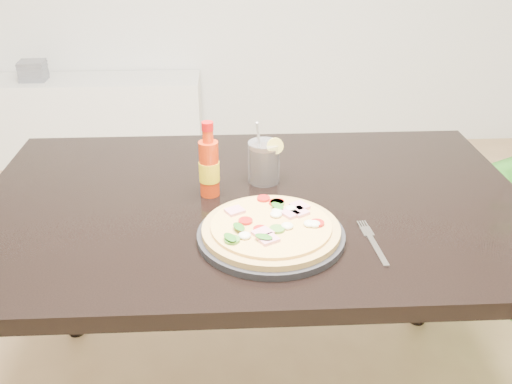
{
  "coord_description": "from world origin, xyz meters",
  "views": [
    {
      "loc": [
        0.07,
        -1.25,
        1.43
      ],
      "look_at": [
        0.13,
        -0.08,
        0.83
      ],
      "focal_mm": 40.0,
      "sensor_mm": 36.0,
      "label": 1
    }
  ],
  "objects_px": {
    "pizza": "(271,228)",
    "cola_cup": "(264,163)",
    "media_console": "(85,119)",
    "dining_table": "(254,227)",
    "plate": "(271,235)",
    "fork": "(372,241)",
    "hot_sauce_bottle": "(209,167)"
  },
  "relations": [
    {
      "from": "pizza",
      "to": "cola_cup",
      "type": "relative_size",
      "value": 1.77
    },
    {
      "from": "media_console",
      "to": "pizza",
      "type": "bearing_deg",
      "value": -66.63
    },
    {
      "from": "dining_table",
      "to": "media_console",
      "type": "height_order",
      "value": "dining_table"
    },
    {
      "from": "dining_table",
      "to": "pizza",
      "type": "bearing_deg",
      "value": -80.89
    },
    {
      "from": "dining_table",
      "to": "media_console",
      "type": "relative_size",
      "value": 1.0
    },
    {
      "from": "plate",
      "to": "dining_table",
      "type": "bearing_deg",
      "value": 98.73
    },
    {
      "from": "dining_table",
      "to": "cola_cup",
      "type": "distance_m",
      "value": 0.17
    },
    {
      "from": "fork",
      "to": "media_console",
      "type": "height_order",
      "value": "fork"
    },
    {
      "from": "pizza",
      "to": "plate",
      "type": "bearing_deg",
      "value": -126.62
    },
    {
      "from": "cola_cup",
      "to": "fork",
      "type": "bearing_deg",
      "value": -55.59
    },
    {
      "from": "dining_table",
      "to": "hot_sauce_bottle",
      "type": "height_order",
      "value": "hot_sauce_bottle"
    },
    {
      "from": "pizza",
      "to": "cola_cup",
      "type": "height_order",
      "value": "cola_cup"
    },
    {
      "from": "cola_cup",
      "to": "fork",
      "type": "distance_m",
      "value": 0.4
    },
    {
      "from": "dining_table",
      "to": "media_console",
      "type": "distance_m",
      "value": 2.27
    },
    {
      "from": "plate",
      "to": "cola_cup",
      "type": "relative_size",
      "value": 1.9
    },
    {
      "from": "plate",
      "to": "fork",
      "type": "height_order",
      "value": "plate"
    },
    {
      "from": "dining_table",
      "to": "media_console",
      "type": "bearing_deg",
      "value": 114.61
    },
    {
      "from": "plate",
      "to": "media_console",
      "type": "height_order",
      "value": "plate"
    },
    {
      "from": "cola_cup",
      "to": "media_console",
      "type": "height_order",
      "value": "cola_cup"
    },
    {
      "from": "cola_cup",
      "to": "fork",
      "type": "xyz_separation_m",
      "value": [
        0.22,
        -0.32,
        -0.05
      ]
    },
    {
      "from": "pizza",
      "to": "media_console",
      "type": "relative_size",
      "value": 0.22
    },
    {
      "from": "dining_table",
      "to": "cola_cup",
      "type": "xyz_separation_m",
      "value": [
        0.03,
        0.1,
        0.14
      ]
    },
    {
      "from": "hot_sauce_bottle",
      "to": "dining_table",
      "type": "bearing_deg",
      "value": -14.59
    },
    {
      "from": "pizza",
      "to": "dining_table",
      "type": "bearing_deg",
      "value": 99.11
    },
    {
      "from": "dining_table",
      "to": "hot_sauce_bottle",
      "type": "distance_m",
      "value": 0.2
    },
    {
      "from": "dining_table",
      "to": "plate",
      "type": "relative_size",
      "value": 4.21
    },
    {
      "from": "plate",
      "to": "fork",
      "type": "relative_size",
      "value": 1.76
    },
    {
      "from": "hot_sauce_bottle",
      "to": "plate",
      "type": "bearing_deg",
      "value": -57.73
    },
    {
      "from": "dining_table",
      "to": "plate",
      "type": "bearing_deg",
      "value": -81.27
    },
    {
      "from": "dining_table",
      "to": "plate",
      "type": "distance_m",
      "value": 0.22
    },
    {
      "from": "media_console",
      "to": "hot_sauce_bottle",
      "type": "bearing_deg",
      "value": -67.76
    },
    {
      "from": "media_console",
      "to": "dining_table",
      "type": "bearing_deg",
      "value": -65.39
    }
  ]
}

